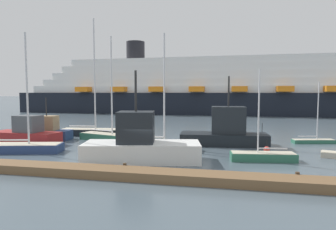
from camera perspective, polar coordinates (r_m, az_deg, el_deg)
ground_plane at (r=21.90m, az=-5.44°, el=-8.95°), size 600.00×600.00×0.00m
dock_pier at (r=18.06m, az=-9.36°, el=-11.02°), size 25.25×1.82×0.65m
sailboat_1 at (r=35.67m, az=-14.69°, el=-2.87°), size 7.16×2.69×13.45m
sailboat_2 at (r=27.75m, az=-26.28°, el=-5.51°), size 6.63×3.23×9.97m
sailboat_3 at (r=26.26m, az=-1.81°, el=-5.46°), size 6.61×1.85×10.15m
sailboat_4 at (r=31.29m, az=-11.48°, el=-3.97°), size 6.77×3.57×10.70m
sailboat_5 at (r=22.99m, az=17.91°, el=-7.52°), size 4.82×1.85×6.74m
sailboat_6 at (r=32.72m, az=26.38°, el=-4.39°), size 4.24×1.83×6.06m
fishing_boat_0 at (r=31.68m, az=-25.76°, el=-3.41°), size 7.01×2.84×5.23m
fishing_boat_1 at (r=28.73m, az=11.07°, el=-3.15°), size 8.37×3.31×6.57m
fishing_boat_2 at (r=34.20m, az=-22.71°, el=-2.89°), size 5.77×2.33×4.52m
fishing_boat_3 at (r=21.75m, az=-5.39°, el=-5.80°), size 8.89×4.62×6.63m
channel_buoy_0 at (r=32.85m, az=17.75°, el=-3.96°), size 0.74×0.74×1.81m
channel_buoy_1 at (r=26.26m, az=18.61°, el=-6.32°), size 0.52×0.52×1.13m
cruise_ship at (r=70.48m, az=6.17°, el=4.88°), size 89.84×15.57×17.47m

